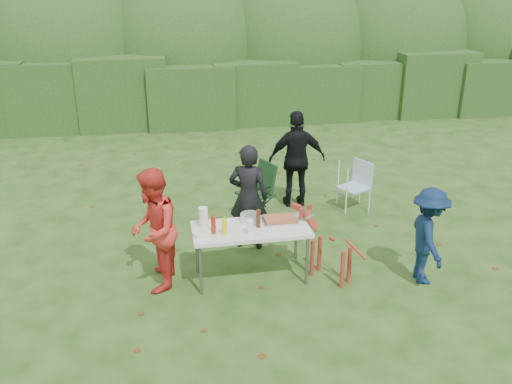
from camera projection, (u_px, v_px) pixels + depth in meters
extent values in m
plane|color=#1E4211|center=(234.00, 275.00, 7.26)|extent=(80.00, 80.00, 0.00)
cube|color=#23471C|center=(190.00, 93.00, 14.24)|extent=(22.00, 1.40, 1.70)
ellipsoid|color=#3D6628|center=(185.00, 55.00, 15.42)|extent=(20.00, 2.60, 3.20)
cube|color=silver|center=(251.00, 229.00, 6.92)|extent=(1.50, 0.70, 0.05)
cylinder|color=slate|center=(201.00, 270.00, 6.69)|extent=(0.04, 0.04, 0.69)
cylinder|color=slate|center=(307.00, 261.00, 6.92)|extent=(0.04, 0.04, 0.69)
cylinder|color=slate|center=(197.00, 249.00, 7.20)|extent=(0.04, 0.04, 0.69)
cylinder|color=slate|center=(296.00, 241.00, 7.43)|extent=(0.04, 0.04, 0.69)
imported|color=black|center=(249.00, 197.00, 7.75)|extent=(0.67, 0.55, 1.57)
imported|color=red|center=(153.00, 230.00, 6.71)|extent=(0.70, 0.85, 1.59)
imported|color=black|center=(297.00, 159.00, 9.17)|extent=(0.99, 0.45, 1.67)
imported|color=#0C2041|center=(428.00, 236.00, 6.90)|extent=(0.60, 0.90, 1.29)
cube|color=#B7B7BA|center=(280.00, 220.00, 7.09)|extent=(0.45, 0.30, 0.02)
cube|color=#A95E37|center=(280.00, 218.00, 7.08)|extent=(0.40, 0.26, 0.04)
cylinder|color=#DFDC00|center=(225.00, 227.00, 6.70)|extent=(0.06, 0.06, 0.20)
cylinder|color=#9B210C|center=(213.00, 225.00, 6.72)|extent=(0.06, 0.06, 0.22)
cylinder|color=#47230F|center=(258.00, 219.00, 6.88)|extent=(0.06, 0.06, 0.24)
cylinder|color=white|center=(203.00, 217.00, 6.90)|extent=(0.12, 0.12, 0.26)
cylinder|color=white|center=(250.00, 227.00, 6.71)|extent=(0.08, 0.08, 0.18)
cylinder|color=silver|center=(250.00, 218.00, 7.08)|extent=(0.26, 0.26, 0.10)
cylinder|color=white|center=(202.00, 233.00, 6.70)|extent=(0.24, 0.24, 0.05)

